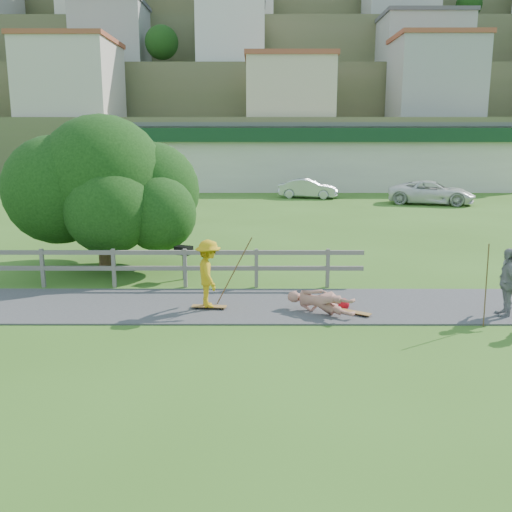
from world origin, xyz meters
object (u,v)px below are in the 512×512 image
object	(u,v)px
skater_rider	(209,277)
spectator_b	(507,283)
car_silver	(308,188)
bbq	(184,263)
car_white	(431,193)
skater_fallen	(320,302)
tree	(104,209)

from	to	relation	value
skater_rider	spectator_b	world-z (taller)	skater_rider
skater_rider	car_silver	world-z (taller)	skater_rider
spectator_b	car_silver	size ratio (longest dim) A/B	0.42
spectator_b	bbq	bearing A→B (deg)	-107.19
spectator_b	car_white	world-z (taller)	spectator_b
skater_rider	bbq	xyz separation A→B (m)	(-0.99, 3.04, -0.32)
skater_rider	car_white	distance (m)	24.89
spectator_b	car_silver	world-z (taller)	spectator_b
skater_fallen	spectator_b	bearing A→B (deg)	-55.46
skater_rider	tree	world-z (taller)	tree
skater_fallen	spectator_b	distance (m)	4.38
skater_fallen	bbq	xyz separation A→B (m)	(-3.68, 3.39, 0.19)
skater_rider	bbq	size ratio (longest dim) A/B	1.64
skater_rider	bbq	distance (m)	3.21
tree	bbq	xyz separation A→B (m)	(2.70, -1.58, -1.41)
skater_rider	tree	xyz separation A→B (m)	(-3.69, 4.61, 1.09)
car_white	tree	distance (m)	23.29
skater_rider	car_white	size ratio (longest dim) A/B	0.32
car_silver	bbq	world-z (taller)	car_silver
car_white	spectator_b	bearing A→B (deg)	-175.23
skater_rider	skater_fallen	world-z (taller)	skater_rider
skater_fallen	tree	distance (m)	8.24
car_silver	car_white	xyz separation A→B (m)	(7.31, -3.47, 0.07)
bbq	car_white	bearing A→B (deg)	79.80
skater_fallen	car_silver	bearing A→B (deg)	31.89
skater_fallen	spectator_b	xyz separation A→B (m)	(4.35, -0.13, 0.51)
spectator_b	tree	xyz separation A→B (m)	(-10.72, 5.09, 1.09)
skater_rider	car_silver	size ratio (longest dim) A/B	0.42
tree	bbq	bearing A→B (deg)	-30.31
skater_fallen	spectator_b	world-z (taller)	spectator_b
skater_fallen	tree	xyz separation A→B (m)	(-6.38, 4.96, 1.60)
car_white	tree	bearing A→B (deg)	154.95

